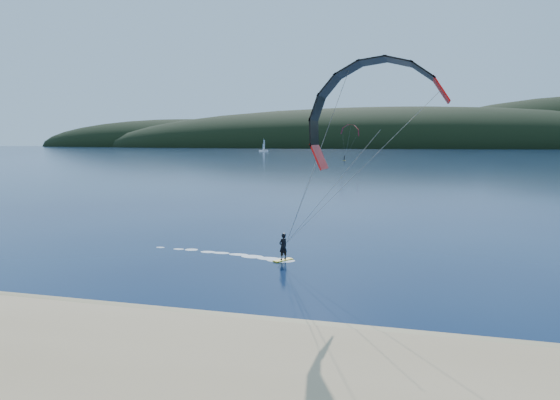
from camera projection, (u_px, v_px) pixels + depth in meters
name	position (u px, v px, depth m)	size (l,w,h in m)	color
ground	(101.00, 355.00, 19.91)	(1800.00, 1800.00, 0.00)	#071638
wet_sand	(159.00, 316.00, 24.22)	(220.00, 2.50, 0.10)	#988658
headland	(419.00, 148.00, 733.11)	(1200.00, 310.00, 140.00)	black
kitesurfer_near	(374.00, 135.00, 28.01)	(21.67, 8.55, 12.81)	gold
kitesurfer_far	(350.00, 134.00, 219.06)	(7.85, 7.66, 13.79)	gold
sailboat	(264.00, 150.00, 436.53)	(7.75, 5.01, 11.08)	white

